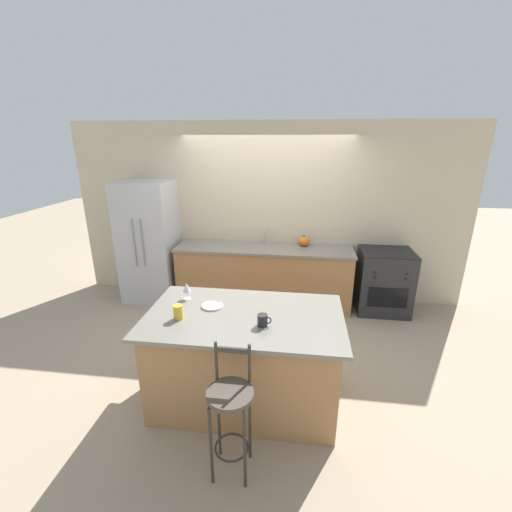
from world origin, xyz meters
The scene contains 13 objects.
ground_plane centered at (0.00, 0.00, 0.00)m, with size 18.00×18.00×0.00m, color tan.
wall_back centered at (0.00, 0.70, 1.35)m, with size 6.00×0.07×2.70m.
back_counter centered at (0.00, 0.38, 0.46)m, with size 2.64×0.68×0.92m.
sink_faucet centered at (0.00, 0.58, 1.05)m, with size 0.02×0.13×0.22m.
kitchen_island centered at (0.05, -1.74, 0.47)m, with size 1.80×1.06×0.94m.
refrigerator centered at (-1.77, 0.33, 0.93)m, with size 0.79×0.72×1.87m.
oven_range centered at (1.78, 0.36, 0.47)m, with size 0.74×0.64×0.93m.
bar_stool_near centered at (0.07, -2.51, 0.60)m, with size 0.34×0.34×1.07m.
dinner_plate centered at (-0.28, -1.63, 0.95)m, with size 0.21×0.21×0.02m.
wine_glass centered at (-0.57, -1.49, 1.06)m, with size 0.08×0.08×0.17m.
coffee_mug centered at (0.24, -1.91, 0.99)m, with size 0.12×0.09×0.10m.
tumbler_cup centered at (-0.52, -1.89, 1.00)m, with size 0.08×0.08×0.13m.
pumpkin_decoration centered at (0.59, 0.52, 0.98)m, with size 0.18×0.18×0.16m.
Camera 1 is at (0.52, -4.47, 2.47)m, focal length 24.00 mm.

